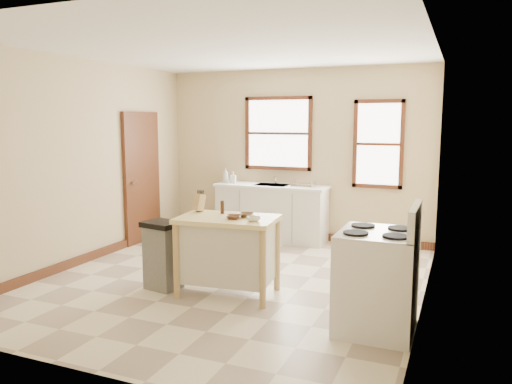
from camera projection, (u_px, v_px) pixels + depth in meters
floor at (231, 280)px, 6.18m from camera, size 5.00×5.00×0.00m
ceiling at (230, 48)px, 5.78m from camera, size 5.00×5.00×0.00m
wall_back at (295, 155)px, 8.27m from camera, size 4.50×0.04×2.80m
wall_left at (82, 162)px, 6.84m from camera, size 0.04×5.00×2.80m
wall_right at (428, 176)px, 5.13m from camera, size 0.04×5.00×2.80m
window_main at (278, 133)px, 8.31m from camera, size 1.17×0.06×1.22m
window_side at (378, 144)px, 7.71m from camera, size 0.77×0.06×1.37m
door_left at (142, 177)px, 8.06m from camera, size 0.06×0.90×2.10m
baseboard_back at (294, 234)px, 8.43m from camera, size 4.50×0.04×0.12m
baseboard_left at (89, 257)px, 7.02m from camera, size 0.04×5.00×0.12m
sink_counter at (272, 212)px, 8.24m from camera, size 1.86×0.62×0.92m
faucet at (276, 177)px, 8.32m from camera, size 0.03×0.03×0.22m
soap_bottle_a at (226, 175)px, 8.45m from camera, size 0.13×0.13×0.25m
soap_bottle_b at (233, 177)px, 8.38m from camera, size 0.10×0.10×0.19m
dish_rack at (303, 184)px, 7.91m from camera, size 0.44×0.38×0.09m
kitchen_island at (228, 256)px, 5.63m from camera, size 1.16×0.80×0.90m
knife_block at (199, 203)px, 5.89m from camera, size 0.12×0.12×0.20m
pepper_grinder at (222, 207)px, 5.76m from camera, size 0.05×0.05×0.15m
bowl_a at (233, 217)px, 5.46m from camera, size 0.19×0.19×0.04m
bowl_b at (246, 215)px, 5.58m from camera, size 0.21×0.21×0.04m
bowl_c at (254, 219)px, 5.34m from camera, size 0.19×0.19×0.05m
trash_bin at (163, 255)px, 5.84m from camera, size 0.47×0.41×0.80m
gas_stove at (377, 267)px, 4.65m from camera, size 0.76×0.77×1.22m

